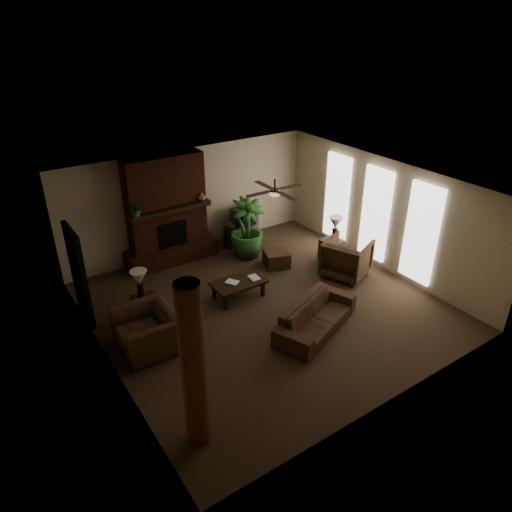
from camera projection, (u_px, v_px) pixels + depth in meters
room_shell at (267, 251)px, 9.86m from camera, size 7.00×7.00×7.00m
fireplace at (168, 219)px, 11.95m from camera, size 2.40×0.70×2.80m
windows at (375, 214)px, 11.73m from camera, size 0.08×3.65×2.35m
log_column at (193, 368)px, 6.64m from camera, size 0.36×0.36×2.80m
doorway at (79, 275)px, 9.65m from camera, size 0.10×1.00×2.10m
ceiling_fan at (275, 192)px, 9.75m from camera, size 1.35×1.35×0.37m
sofa at (316, 312)px, 9.59m from camera, size 2.22×1.37×0.84m
armchair_left at (146, 325)px, 8.99m from camera, size 0.81×1.23×1.07m
armchair_right at (347, 257)px, 11.51m from camera, size 1.27×1.31×1.05m
coffee_table at (239, 284)px, 10.67m from camera, size 1.20×0.70×0.43m
ottoman at (276, 258)px, 12.10m from camera, size 0.77×0.77×0.40m
tv_stand at (242, 233)px, 13.34m from camera, size 0.89×0.57×0.50m
tv at (244, 217)px, 13.09m from camera, size 0.75×0.66×0.52m
floor_vase at (230, 233)px, 12.93m from camera, size 0.34×0.34×0.77m
floor_plant at (247, 240)px, 12.47m from camera, size 1.07×1.70×0.90m
side_table_left at (145, 309)px, 9.94m from camera, size 0.56×0.56×0.55m
lamp_left at (139, 279)px, 9.60m from camera, size 0.45×0.45×0.65m
side_table_right at (331, 250)px, 12.38m from camera, size 0.54×0.54×0.55m
lamp_right at (336, 224)px, 12.04m from camera, size 0.42×0.42×0.65m
mantel_plant at (136, 210)px, 11.01m from camera, size 0.39×0.43×0.33m
mantel_vase at (202, 196)px, 11.94m from camera, size 0.26×0.27×0.22m
book_a at (230, 279)px, 10.44m from camera, size 0.20×0.13×0.29m
book_b at (250, 274)px, 10.66m from camera, size 0.21×0.04×0.29m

